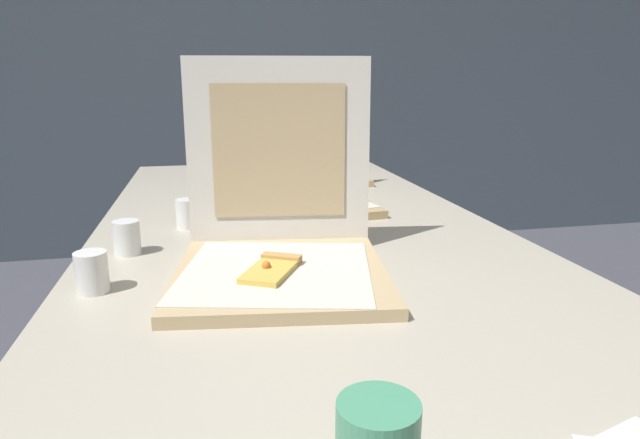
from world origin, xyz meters
name	(u,v)px	position (x,y,z in m)	size (l,w,h in m)	color
wall_back	(237,44)	(0.00, 2.82, 1.30)	(10.00, 0.10, 2.60)	#4C5660
table	(299,243)	(0.00, 0.60, 0.68)	(1.00, 2.18, 0.72)	#BCB29E
pizza_box_front	(280,244)	(-0.09, 0.28, 0.78)	(0.43, 0.45, 0.41)	tan
pizza_box_middle	(295,186)	(0.03, 0.85, 0.78)	(0.43, 0.49, 0.40)	tan
pizza_box_back	(303,163)	(0.13, 1.30, 0.78)	(0.42, 0.53, 0.39)	tan
cup_white_near_left	(92,272)	(-0.42, 0.25, 0.76)	(0.06, 0.06, 0.07)	white
cup_white_mid	(187,214)	(-0.27, 0.65, 0.76)	(0.06, 0.06, 0.07)	white
cup_white_near_center	(127,238)	(-0.39, 0.46, 0.76)	(0.06, 0.06, 0.07)	white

